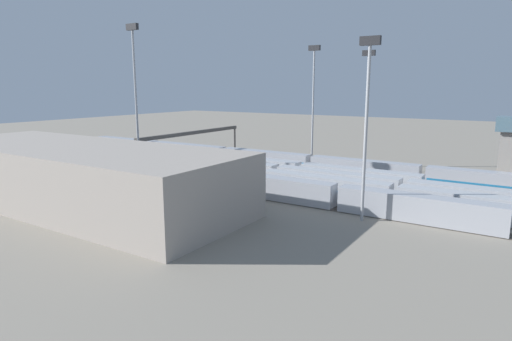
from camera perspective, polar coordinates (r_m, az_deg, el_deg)
The scene contains 20 objects.
ground_plane at distance 88.04m, azimuth 6.12°, elevation -1.51°, with size 400.00×400.00×0.00m, color gray.
track_bed_0 at distance 101.43m, azimuth 9.90°, elevation 0.08°, with size 140.00×2.80×0.12m, color #4C443D.
track_bed_1 at distance 96.91m, azimuth 8.76°, elevation -0.39°, with size 140.00×2.80×0.12m, color #3D3833.
track_bed_2 at distance 92.44m, azimuth 7.50°, elevation -0.90°, with size 140.00×2.80×0.12m, color #3D3833.
track_bed_3 at distance 88.03m, azimuth 6.12°, elevation -1.47°, with size 140.00×2.80×0.12m, color #4C443D.
track_bed_4 at distance 83.68m, azimuth 4.59°, elevation -2.09°, with size 140.00×2.80×0.12m, color #4C443D.
track_bed_5 at distance 79.42m, azimuth 2.89°, elevation -2.79°, with size 140.00×2.80×0.12m, color #4C443D.
track_bed_6 at distance 75.24m, azimuth 1.00°, elevation -3.55°, with size 140.00×2.80×0.12m, color #4C443D.
train_on_track_5 at distance 81.56m, azimuth -0.23°, elevation -0.97°, with size 139.00×3.06×4.40m.
train_on_track_1 at distance 98.61m, azimuth 6.15°, elevation 1.05°, with size 139.00×3.06×4.40m.
train_on_track_6 at distance 80.66m, azimuth -5.40°, elevation -1.18°, with size 95.60×3.00×3.80m.
train_on_track_4 at distance 85.25m, azimuth 2.13°, elevation -0.44°, with size 139.00×3.00×4.40m.
train_on_track_3 at distance 93.68m, azimuth -0.65°, elevation 0.56°, with size 71.40×3.06×3.80m.
light_mast_0 at distance 104.01m, azimuth 7.60°, elevation 10.38°, with size 2.80×0.70×28.49m.
light_mast_1 at distance 89.16m, azimuth -15.71°, elevation 10.83°, with size 2.80×0.70×30.88m.
light_mast_2 at distance 99.28m, azimuth 14.47°, elevation 9.59°, with size 2.80×0.70×26.83m.
light_mast_3 at distance 61.67m, azimuth 14.51°, elevation 8.35°, with size 2.80×0.70×25.63m.
signal_gantry at distance 102.70m, azimuth -8.39°, elevation 4.55°, with size 0.70×35.00×8.80m.
maintenance_shed at distance 75.94m, azimuth -22.58°, elevation -0.58°, with size 59.26×20.84×9.64m, color #9E9389.
control_tower at distance 104.02m, azimuth 30.70°, elevation 3.19°, with size 6.00×6.00×12.99m.
Camera 1 is at (-38.05, 77.11, 18.89)m, focal length 30.20 mm.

